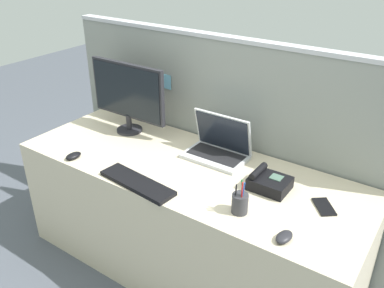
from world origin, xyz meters
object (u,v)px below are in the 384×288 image
at_px(laptop, 219,146).
at_px(cell_phone_black_slab, 324,207).
at_px(computer_mouse_right_hand, 284,237).
at_px(pen_cup, 240,203).
at_px(keyboard_main, 137,183).
at_px(computer_mouse_left_hand, 73,156).
at_px(desktop_monitor, 128,94).
at_px(desk_phone, 269,182).

distance_m(laptop, cell_phone_black_slab, 0.70).
height_order(computer_mouse_right_hand, pen_cup, pen_cup).
relative_size(keyboard_main, pen_cup, 2.45).
bearing_deg(cell_phone_black_slab, laptop, 128.54).
distance_m(laptop, computer_mouse_left_hand, 0.85).
relative_size(desktop_monitor, desk_phone, 2.89).
xyz_separation_m(laptop, pen_cup, (0.37, -0.41, -0.02)).
distance_m(desktop_monitor, computer_mouse_left_hand, 0.53).
bearing_deg(computer_mouse_left_hand, computer_mouse_right_hand, 4.89).
distance_m(keyboard_main, pen_cup, 0.56).
xyz_separation_m(computer_mouse_right_hand, computer_mouse_left_hand, (-1.30, -0.03, 0.00)).
xyz_separation_m(laptop, computer_mouse_right_hand, (0.62, -0.47, -0.05)).
xyz_separation_m(desk_phone, keyboard_main, (-0.58, -0.36, -0.02)).
bearing_deg(computer_mouse_right_hand, desktop_monitor, 167.64).
bearing_deg(keyboard_main, desk_phone, 37.48).
relative_size(desk_phone, keyboard_main, 0.44).
bearing_deg(computer_mouse_left_hand, desktop_monitor, 91.57).
bearing_deg(computer_mouse_right_hand, keyboard_main, -171.15).
distance_m(keyboard_main, cell_phone_black_slab, 0.94).
bearing_deg(computer_mouse_right_hand, laptop, 149.12).
bearing_deg(cell_phone_black_slab, desk_phone, 140.55).
relative_size(keyboard_main, computer_mouse_left_hand, 4.50).
distance_m(desk_phone, computer_mouse_right_hand, 0.40).
relative_size(desktop_monitor, computer_mouse_right_hand, 5.67).
xyz_separation_m(computer_mouse_right_hand, cell_phone_black_slab, (0.06, 0.33, -0.01)).
xyz_separation_m(desktop_monitor, computer_mouse_left_hand, (-0.02, -0.47, -0.24)).
relative_size(desk_phone, computer_mouse_right_hand, 1.97).
relative_size(desktop_monitor, keyboard_main, 1.26).
height_order(laptop, keyboard_main, laptop).
relative_size(keyboard_main, cell_phone_black_slab, 3.20).
distance_m(desktop_monitor, pen_cup, 1.12).
relative_size(computer_mouse_right_hand, pen_cup, 0.54).
xyz_separation_m(desktop_monitor, pen_cup, (1.03, -0.38, -0.21)).
xyz_separation_m(desk_phone, computer_mouse_right_hand, (0.23, -0.33, -0.02)).
bearing_deg(computer_mouse_left_hand, cell_phone_black_slab, 18.23).
height_order(laptop, computer_mouse_left_hand, laptop).
bearing_deg(laptop, desktop_monitor, -177.07).
bearing_deg(laptop, desk_phone, -20.61).
distance_m(keyboard_main, computer_mouse_right_hand, 0.80).
bearing_deg(desk_phone, desktop_monitor, 173.87).
bearing_deg(keyboard_main, computer_mouse_left_hand, -174.63).
distance_m(laptop, pen_cup, 0.55).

